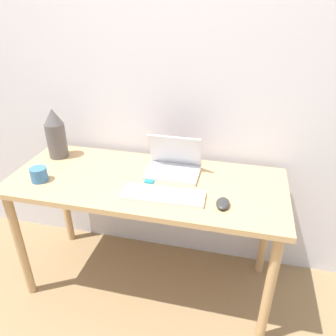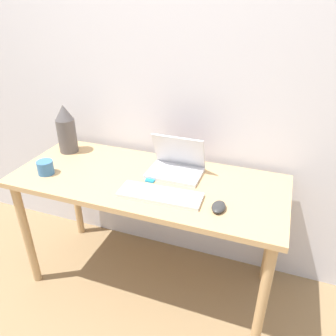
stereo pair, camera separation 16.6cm
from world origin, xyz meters
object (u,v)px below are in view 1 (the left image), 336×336
Objects in this scene: keyboard at (163,195)px; mp3_player at (150,180)px; mug at (39,174)px; mouse at (223,203)px; vase at (56,134)px; laptop at (174,165)px.

mp3_player is at bearing 127.60° from keyboard.
mug reaches higher than keyboard.
mp3_player is at bearing 160.08° from mouse.
vase reaches higher than mug.
keyboard is 0.29m from mouse.
laptop is 0.40m from mouse.
laptop is at bearing -2.63° from vase.
vase is at bearing 163.80° from mouse.
mp3_player is (0.63, -0.15, -0.14)m from vase.
vase is 0.31m from mug.
laptop is 3.29× the size of mug.
vase is 3.42× the size of mug.
mug is (-0.68, -0.00, 0.03)m from keyboard.
mouse is at bearing -1.67° from keyboard.
laptop reaches higher than keyboard.
keyboard is at bearing -89.26° from laptop.
laptop is 2.85× the size of mouse.
mp3_player is (-0.40, 0.14, -0.01)m from mouse.
mouse reaches higher than mp3_player.
mouse is 1.15× the size of mug.
mp3_player is 0.75× the size of mug.
vase is (-0.73, 0.03, 0.10)m from laptop.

